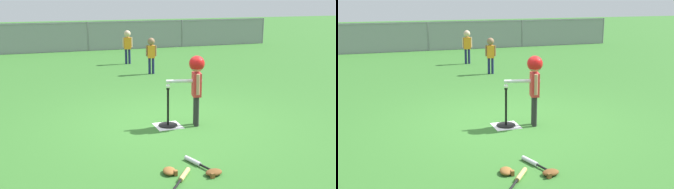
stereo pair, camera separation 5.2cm
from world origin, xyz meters
The scene contains 12 objects.
ground_plane centered at (0.00, 0.00, 0.00)m, with size 60.00×60.00×0.00m, color #336B28.
home_plate centered at (-0.11, -0.12, 0.00)m, with size 0.44×0.44×0.01m, color white.
batting_tee centered at (-0.11, -0.12, 0.10)m, with size 0.32×0.32×0.66m.
baseball_on_tee centered at (-0.11, -0.12, 0.69)m, with size 0.07×0.07×0.07m, color white.
batter_child centered at (0.35, -0.23, 0.85)m, with size 0.63×0.33×1.19m.
fielder_near_left centered at (0.75, 6.31, 0.69)m, with size 0.32×0.21×1.08m.
fielder_deep_right centered at (0.97, 4.42, 0.65)m, with size 0.29×0.20×1.02m.
spare_bat_silver centered at (-0.29, -1.75, 0.03)m, with size 0.23×0.59×0.06m.
spare_bat_wood centered at (-0.61, -2.09, 0.03)m, with size 0.44×0.54×0.06m.
glove_by_plate centered at (-0.21, -2.11, 0.04)m, with size 0.24×0.20×0.07m.
glove_near_bats centered at (-0.71, -1.89, 0.04)m, with size 0.20×0.25×0.07m.
outfield_fence centered at (0.00, 9.88, 0.62)m, with size 16.06×0.06×1.15m.
Camera 2 is at (-2.18, -6.23, 2.15)m, focal length 42.72 mm.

